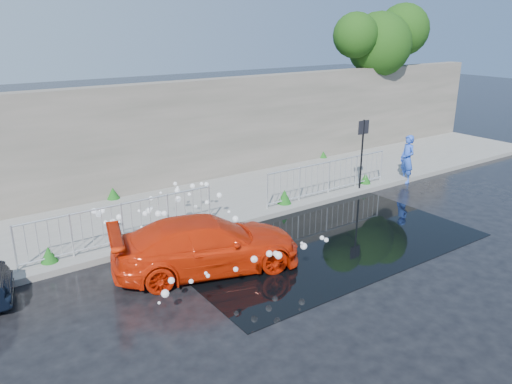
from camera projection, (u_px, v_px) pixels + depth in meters
ground at (331, 257)px, 12.27m from camera, size 90.00×90.00×0.00m
pavement at (225, 199)px, 16.13m from camera, size 30.00×4.00×0.15m
curb at (260, 217)px, 14.57m from camera, size 30.00×0.25×0.16m
retaining_wall at (190, 132)px, 17.25m from camera, size 30.00×0.60×3.50m
puddle at (319, 239)px, 13.32m from camera, size 8.00×5.00×0.01m
sign_post at (363, 143)px, 16.41m from camera, size 0.45×0.06×2.50m
tree at (383, 39)px, 21.76m from camera, size 5.10×2.79×6.35m
railing_left at (122, 223)px, 12.46m from camera, size 5.05×0.05×1.10m
railing_right at (329, 176)px, 16.27m from camera, size 5.05×0.05×1.10m
weeds at (228, 198)px, 15.45m from camera, size 12.17×3.93×0.44m
water_spray at (185, 222)px, 12.52m from camera, size 3.64×5.48×1.02m
red_car at (207, 244)px, 11.49m from camera, size 4.65×2.85×1.26m
person at (407, 159)px, 17.83m from camera, size 0.56×0.72×1.73m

